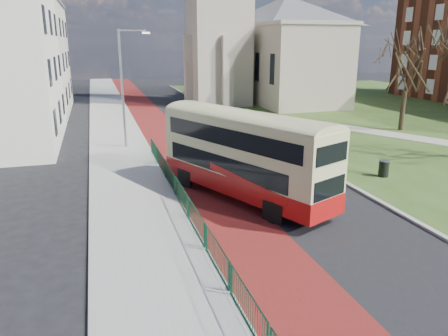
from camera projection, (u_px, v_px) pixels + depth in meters
name	position (u px, v px, depth m)	size (l,w,h in m)	color
ground	(291.00, 252.00, 15.72)	(160.00, 160.00, 0.00)	black
road_carriageway	(201.00, 137.00, 34.55)	(9.00, 120.00, 0.01)	black
bus_lane	(167.00, 140.00, 33.82)	(3.40, 120.00, 0.01)	#591414
pavement_west	(117.00, 142.00, 32.77)	(4.00, 120.00, 0.12)	gray
kerb_west	(144.00, 140.00, 33.31)	(0.25, 120.00, 0.13)	#999993
kerb_east	(248.00, 129.00, 37.63)	(0.25, 80.00, 0.13)	#999993
grass_green	(438.00, 118.00, 43.05)	(40.00, 80.00, 0.04)	#314D1B
pedestrian_railing	(188.00, 207.00, 18.45)	(0.07, 24.00, 1.12)	#0D3B25
street_block_far	(15.00, 57.00, 45.32)	(10.30, 16.30, 11.50)	beige
streetlamp	(124.00, 83.00, 29.84)	(2.13, 0.18, 8.00)	gray
bus	(244.00, 152.00, 20.45)	(6.10, 9.86, 4.09)	#9A0E0E
winter_tree_far	(408.00, 58.00, 35.69)	(6.50, 6.50, 8.61)	#312618
litter_bin	(384.00, 168.00, 24.29)	(0.68, 0.68, 0.95)	black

